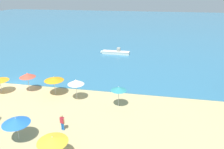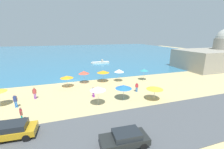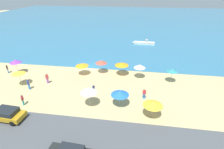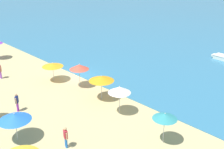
# 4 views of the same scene
# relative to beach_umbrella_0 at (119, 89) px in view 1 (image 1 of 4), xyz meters

# --- Properties ---
(ground_plane) EXTENTS (160.00, 160.00, 0.00)m
(ground_plane) POSITION_rel_beach_umbrella_0_xyz_m (-14.38, 3.38, -2.17)
(ground_plane) COLOR tan
(sea) EXTENTS (150.00, 110.00, 0.05)m
(sea) POSITION_rel_beach_umbrella_0_xyz_m (-14.38, 58.38, -2.14)
(sea) COLOR teal
(sea) RESTS_ON ground_plane
(beach_umbrella_0) EXTENTS (1.77, 1.77, 2.44)m
(beach_umbrella_0) POSITION_rel_beach_umbrella_0_xyz_m (0.00, 0.00, 0.00)
(beach_umbrella_0) COLOR #B2B2B7
(beach_umbrella_0) RESTS_ON ground_plane
(beach_umbrella_4) EXTENTS (1.94, 1.94, 2.58)m
(beach_umbrella_4) POSITION_rel_beach_umbrella_0_xyz_m (-5.18, 0.73, 0.07)
(beach_umbrella_4) COLOR #B2B2B7
(beach_umbrella_4) RESTS_ON ground_plane
(beach_umbrella_5) EXTENTS (2.36, 2.36, 2.15)m
(beach_umbrella_5) POSITION_rel_beach_umbrella_0_xyz_m (-3.54, -9.10, -0.31)
(beach_umbrella_5) COLOR #B2B2B7
(beach_umbrella_5) RESTS_ON ground_plane
(beach_umbrella_7) EXTENTS (2.37, 2.37, 2.24)m
(beach_umbrella_7) POSITION_rel_beach_umbrella_0_xyz_m (-7.63, -7.45, -0.25)
(beach_umbrella_7) COLOR #B2B2B7
(beach_umbrella_7) RESTS_ON ground_plane
(beach_umbrella_8) EXTENTS (2.02, 2.02, 2.53)m
(beach_umbrella_8) POSITION_rel_beach_umbrella_0_xyz_m (-12.00, 1.75, 0.03)
(beach_umbrella_8) COLOR #B2B2B7
(beach_umbrella_8) RESTS_ON ground_plane
(beach_umbrella_9) EXTENTS (2.39, 2.39, 2.39)m
(beach_umbrella_9) POSITION_rel_beach_umbrella_0_xyz_m (-8.28, 1.47, -0.06)
(beach_umbrella_9) COLOR #B2B2B7
(beach_umbrella_9) RESTS_ON ground_plane
(bather_1) EXTENTS (0.55, 0.32, 1.62)m
(bather_1) POSITION_rel_beach_umbrella_0_xyz_m (-4.41, -5.39, -1.26)
(bather_1) COLOR blue
(bather_1) RESTS_ON ground_plane
(skiff_nearshore) EXTENTS (5.95, 1.63, 1.28)m
(skiff_nearshore) POSITION_rel_beach_umbrella_0_xyz_m (-3.96, 20.82, -1.79)
(skiff_nearshore) COLOR silver
(skiff_nearshore) RESTS_ON sea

